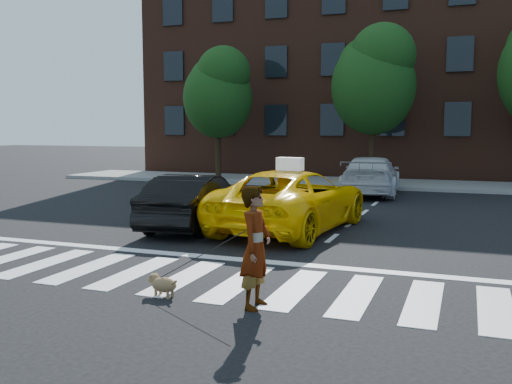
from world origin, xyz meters
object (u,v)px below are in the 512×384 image
(taxi, at_px, (292,200))
(dog, at_px, (162,284))
(white_suv, at_px, (371,176))
(black_sedan, at_px, (194,201))
(woman, at_px, (256,247))
(tree_mid, at_px, (374,76))
(tree_left, at_px, (218,90))

(taxi, xyz_separation_m, dog, (-0.21, -6.24, -0.57))
(dog, bearing_deg, white_suv, 100.44)
(white_suv, bearing_deg, black_sedan, 66.58)
(white_suv, relative_size, woman, 2.88)
(taxi, bearing_deg, woman, 108.44)
(tree_mid, bearing_deg, woman, -86.22)
(tree_left, height_order, woman, tree_left)
(tree_left, distance_m, black_sedan, 13.89)
(black_sedan, height_order, woman, woman)
(taxi, relative_size, woman, 3.12)
(taxi, bearing_deg, black_sedan, 20.05)
(white_suv, bearing_deg, dog, 82.14)
(tree_left, distance_m, dog, 19.90)
(taxi, relative_size, dog, 9.42)
(woman, relative_size, dog, 3.02)
(tree_mid, distance_m, dog, 18.68)
(tree_mid, xyz_separation_m, dog, (-0.36, -18.09, -4.65))
(tree_left, height_order, dog, tree_left)
(black_sedan, bearing_deg, taxi, -171.39)
(tree_mid, bearing_deg, tree_left, 180.00)
(taxi, height_order, woman, woman)
(tree_left, bearing_deg, black_sedan, -68.59)
(tree_mid, distance_m, woman, 18.56)
(woman, xyz_separation_m, dog, (-1.56, 0.01, -0.69))
(dog, bearing_deg, black_sedan, 125.55)
(white_suv, height_order, woman, woman)
(white_suv, bearing_deg, tree_mid, -86.45)
(white_suv, distance_m, woman, 14.74)
(dog, bearing_deg, woman, 13.32)
(taxi, relative_size, black_sedan, 1.30)
(tree_mid, bearing_deg, white_suv, -81.87)
(tree_left, bearing_deg, taxi, -58.19)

